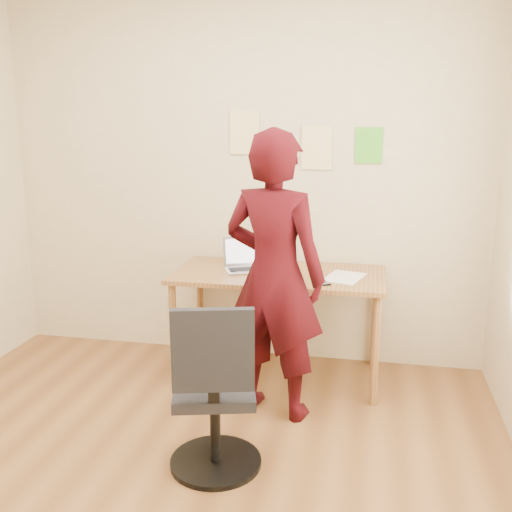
% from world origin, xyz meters
% --- Properties ---
extents(room, '(3.58, 3.58, 2.78)m').
position_xyz_m(room, '(0.00, 0.00, 1.35)').
color(room, brown).
rests_on(room, ground).
extents(desk, '(1.40, 0.70, 0.74)m').
position_xyz_m(desk, '(0.34, 1.38, 0.65)').
color(desk, '#9B6735').
rests_on(desk, ground).
extents(laptop, '(0.37, 0.36, 0.21)m').
position_xyz_m(laptop, '(0.11, 1.43, 0.79)').
color(laptop, silver).
rests_on(laptop, desk).
extents(paper_sheet, '(0.29, 0.36, 0.00)m').
position_xyz_m(paper_sheet, '(0.77, 1.35, 0.74)').
color(paper_sheet, white).
rests_on(paper_sheet, desk).
extents(phone, '(0.10, 0.13, 0.01)m').
position_xyz_m(phone, '(0.66, 1.18, 0.74)').
color(phone, black).
rests_on(phone, desk).
extents(wall_note_left, '(0.21, 0.00, 0.30)m').
position_xyz_m(wall_note_left, '(0.03, 1.74, 1.65)').
color(wall_note_left, '#F6D493').
rests_on(wall_note_left, room).
extents(wall_note_mid, '(0.21, 0.00, 0.30)m').
position_xyz_m(wall_note_mid, '(0.54, 1.74, 1.55)').
color(wall_note_mid, '#F6D493').
rests_on(wall_note_mid, room).
extents(wall_note_right, '(0.18, 0.00, 0.24)m').
position_xyz_m(wall_note_right, '(0.89, 1.74, 1.57)').
color(wall_note_right, '#4FC22B').
rests_on(wall_note_right, room).
extents(office_chair, '(0.49, 0.50, 0.91)m').
position_xyz_m(office_chair, '(0.22, 0.21, 0.39)').
color(office_chair, black).
rests_on(office_chair, ground).
extents(person, '(0.70, 0.55, 1.70)m').
position_xyz_m(person, '(0.39, 0.89, 0.85)').
color(person, '#34070B').
rests_on(person, ground).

